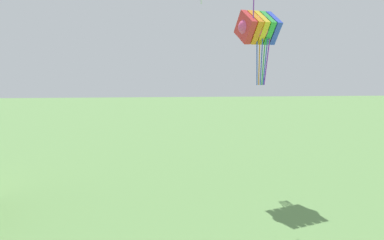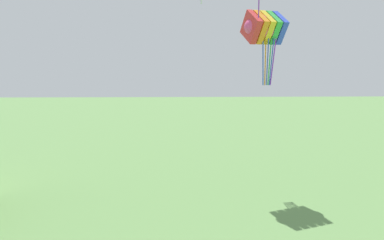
{
  "view_description": "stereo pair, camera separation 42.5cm",
  "coord_description": "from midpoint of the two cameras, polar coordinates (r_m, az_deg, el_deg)",
  "views": [
    {
      "loc": [
        -0.73,
        -1.27,
        6.29
      ],
      "look_at": [
        0.0,
        9.94,
        4.43
      ],
      "focal_mm": 35.0,
      "sensor_mm": 36.0,
      "label": 1
    },
    {
      "loc": [
        -0.31,
        -1.29,
        6.29
      ],
      "look_at": [
        0.0,
        9.94,
        4.43
      ],
      "focal_mm": 35.0,
      "sensor_mm": 36.0,
      "label": 2
    }
  ],
  "objects": [
    {
      "name": "kite_rainbow_parafoil",
      "position": [
        18.96,
        11.59,
        13.62
      ],
      "size": [
        2.57,
        2.27,
        3.61
      ],
      "color": "#E54C8C"
    }
  ]
}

